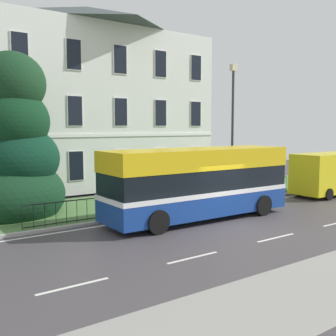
{
  "coord_description": "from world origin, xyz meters",
  "views": [
    {
      "loc": [
        -11.92,
        -11.53,
        4.13
      ],
      "look_at": [
        -0.32,
        4.72,
        2.11
      ],
      "focal_mm": 43.41,
      "sensor_mm": 36.0,
      "label": 1
    }
  ],
  "objects_px": {
    "georgian_townhouse": "(88,96)",
    "single_decker_bus": "(198,182)",
    "evergreen_tree": "(11,160)",
    "street_lamp_post": "(233,123)",
    "litter_bin": "(174,194)",
    "white_panel_van": "(329,174)"
  },
  "relations": [
    {
      "from": "georgian_townhouse",
      "to": "litter_bin",
      "type": "xyz_separation_m",
      "value": [
        0.08,
        -10.22,
        -5.69
      ]
    },
    {
      "from": "white_panel_van",
      "to": "street_lamp_post",
      "type": "xyz_separation_m",
      "value": [
        -5.85,
        2.33,
        3.04
      ]
    },
    {
      "from": "evergreen_tree",
      "to": "single_decker_bus",
      "type": "relative_size",
      "value": 0.91
    },
    {
      "from": "georgian_townhouse",
      "to": "evergreen_tree",
      "type": "bearing_deg",
      "value": -133.44
    },
    {
      "from": "street_lamp_post",
      "to": "litter_bin",
      "type": "height_order",
      "value": "street_lamp_post"
    },
    {
      "from": "georgian_townhouse",
      "to": "white_panel_van",
      "type": "relative_size",
      "value": 2.71
    },
    {
      "from": "georgian_townhouse",
      "to": "single_decker_bus",
      "type": "distance_m",
      "value": 14.03
    },
    {
      "from": "evergreen_tree",
      "to": "litter_bin",
      "type": "bearing_deg",
      "value": -17.32
    },
    {
      "from": "street_lamp_post",
      "to": "litter_bin",
      "type": "relative_size",
      "value": 7.18
    },
    {
      "from": "white_panel_van",
      "to": "street_lamp_post",
      "type": "bearing_deg",
      "value": 157.71
    },
    {
      "from": "single_decker_bus",
      "to": "street_lamp_post",
      "type": "height_order",
      "value": "street_lamp_post"
    },
    {
      "from": "evergreen_tree",
      "to": "litter_bin",
      "type": "distance_m",
      "value": 8.14
    },
    {
      "from": "street_lamp_post",
      "to": "georgian_townhouse",
      "type": "bearing_deg",
      "value": 110.3
    },
    {
      "from": "evergreen_tree",
      "to": "street_lamp_post",
      "type": "distance_m",
      "value": 11.79
    },
    {
      "from": "evergreen_tree",
      "to": "white_panel_van",
      "type": "height_order",
      "value": "evergreen_tree"
    },
    {
      "from": "single_decker_bus",
      "to": "litter_bin",
      "type": "xyz_separation_m",
      "value": [
        0.85,
        2.99,
        -1.02
      ]
    },
    {
      "from": "georgian_townhouse",
      "to": "evergreen_tree",
      "type": "distance_m",
      "value": 11.44
    },
    {
      "from": "georgian_townhouse",
      "to": "white_panel_van",
      "type": "xyz_separation_m",
      "value": [
        9.75,
        -12.88,
        -5.02
      ]
    },
    {
      "from": "evergreen_tree",
      "to": "single_decker_bus",
      "type": "xyz_separation_m",
      "value": [
        6.68,
        -5.34,
        -0.98
      ]
    },
    {
      "from": "georgian_townhouse",
      "to": "litter_bin",
      "type": "height_order",
      "value": "georgian_townhouse"
    },
    {
      "from": "georgian_townhouse",
      "to": "street_lamp_post",
      "type": "height_order",
      "value": "georgian_townhouse"
    },
    {
      "from": "white_panel_van",
      "to": "georgian_townhouse",
      "type": "bearing_deg",
      "value": 126.55
    }
  ]
}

